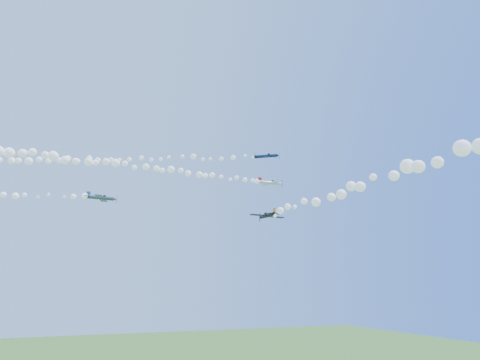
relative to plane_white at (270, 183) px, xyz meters
name	(u,v)px	position (x,y,z in m)	size (l,w,h in m)	color
plane_white	(270,183)	(0.00, 0.00, 0.00)	(8.14, 8.51, 2.17)	silver
smoke_trail_white	(117,164)	(-42.25, -3.32, -0.32)	(79.69, 8.99, 3.33)	white
plane_navy	(267,156)	(-7.58, -13.46, 2.88)	(6.53, 6.74, 2.26)	#0E1C3E
smoke_trail_navy	(105,159)	(-44.91, 3.67, 2.67)	(71.24, 34.02, 2.66)	white
plane_grey	(101,198)	(-45.15, -4.69, -9.07)	(7.15, 7.59, 2.60)	#384052
plane_black	(267,216)	(-17.37, -33.51, -16.05)	(6.62, 6.36, 1.69)	black
smoke_trail_black	(424,165)	(-15.97, -68.71, -16.32)	(4.88, 66.64, 2.63)	white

